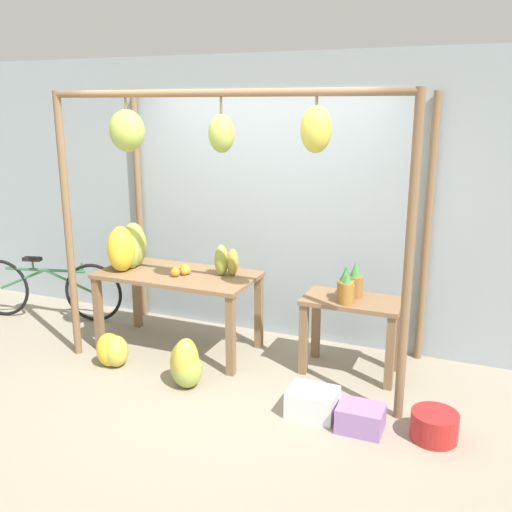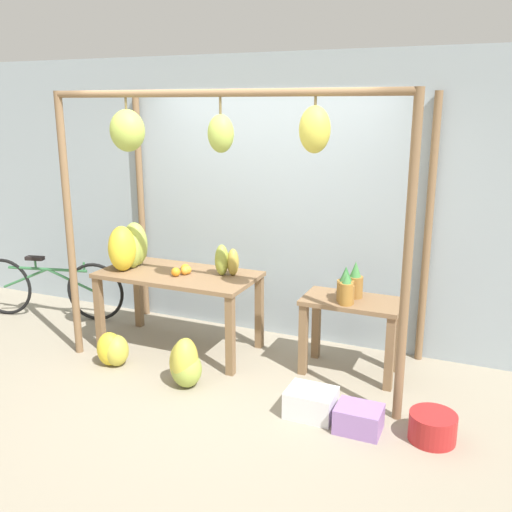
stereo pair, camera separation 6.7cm
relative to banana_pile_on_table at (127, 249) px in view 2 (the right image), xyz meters
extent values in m
plane|color=gray|center=(1.21, -0.56, -0.96)|extent=(20.00, 20.00, 0.00)
cube|color=#99A8B2|center=(1.21, 0.81, 0.44)|extent=(8.00, 0.08, 2.80)
cylinder|color=brown|center=(-0.31, -0.43, 0.26)|extent=(0.07, 0.07, 2.44)
cylinder|color=brown|center=(2.73, -0.43, 0.26)|extent=(0.07, 0.07, 2.44)
cylinder|color=brown|center=(-0.31, 0.72, 0.26)|extent=(0.07, 0.07, 2.44)
cylinder|color=brown|center=(2.73, 0.72, 0.26)|extent=(0.07, 0.07, 2.44)
cylinder|color=brown|center=(1.21, -0.43, 1.45)|extent=(3.04, 0.06, 0.06)
cylinder|color=brown|center=(0.39, -0.43, 1.37)|extent=(0.02, 0.02, 0.09)
ellipsoid|color=#9EB247|center=(0.39, -0.43, 1.15)|extent=(0.30, 0.27, 0.35)
cylinder|color=brown|center=(1.26, -0.43, 1.35)|extent=(0.02, 0.02, 0.13)
ellipsoid|color=#9EB247|center=(1.26, -0.43, 1.14)|extent=(0.21, 0.19, 0.29)
cylinder|color=brown|center=(2.01, -0.43, 1.39)|extent=(0.02, 0.02, 0.06)
ellipsoid|color=gold|center=(2.01, -0.43, 1.19)|extent=(0.23, 0.21, 0.34)
cube|color=brown|center=(0.54, 0.05, -0.21)|extent=(1.51, 0.75, 0.04)
cube|color=brown|center=(-0.16, -0.28, -0.60)|extent=(0.07, 0.07, 0.73)
cube|color=brown|center=(1.24, -0.28, -0.60)|extent=(0.07, 0.07, 0.73)
cube|color=brown|center=(-0.16, 0.37, -0.60)|extent=(0.07, 0.07, 0.73)
cube|color=brown|center=(1.24, 0.37, -0.60)|extent=(0.07, 0.07, 0.73)
cube|color=brown|center=(2.20, 0.18, -0.29)|extent=(0.85, 0.48, 0.04)
cube|color=brown|center=(1.82, 0.00, -0.64)|extent=(0.07, 0.07, 0.65)
cube|color=brown|center=(2.58, 0.00, -0.64)|extent=(0.07, 0.07, 0.65)
cube|color=brown|center=(1.82, 0.37, -0.64)|extent=(0.07, 0.07, 0.65)
cube|color=brown|center=(2.58, 0.37, -0.64)|extent=(0.07, 0.07, 0.65)
ellipsoid|color=#9EB247|center=(0.04, 0.02, -0.02)|extent=(0.24, 0.25, 0.35)
ellipsoid|color=#9EB247|center=(0.03, 0.10, 0.03)|extent=(0.30, 0.28, 0.44)
ellipsoid|color=gold|center=(-0.07, 0.05, -0.05)|extent=(0.33, 0.32, 0.29)
ellipsoid|color=#9EB247|center=(-0.04, -0.01, -0.04)|extent=(0.31, 0.29, 0.29)
ellipsoid|color=yellow|center=(0.02, -0.10, 0.03)|extent=(0.33, 0.35, 0.44)
sphere|color=orange|center=(0.64, 0.04, -0.15)|extent=(0.08, 0.08, 0.08)
sphere|color=orange|center=(0.61, 0.06, -0.14)|extent=(0.09, 0.09, 0.09)
sphere|color=orange|center=(0.58, -0.06, -0.15)|extent=(0.09, 0.09, 0.09)
sphere|color=orange|center=(0.63, 0.01, -0.15)|extent=(0.08, 0.08, 0.08)
cylinder|color=olive|center=(2.18, 0.06, -0.19)|extent=(0.14, 0.14, 0.16)
cone|color=#337538|center=(2.18, 0.06, -0.07)|extent=(0.10, 0.10, 0.09)
cylinder|color=olive|center=(2.20, 0.25, -0.18)|extent=(0.14, 0.14, 0.19)
cone|color=#428442|center=(2.20, 0.25, -0.02)|extent=(0.10, 0.10, 0.14)
cylinder|color=#A3702D|center=(2.18, 0.03, -0.18)|extent=(0.11, 0.11, 0.19)
cone|color=#428442|center=(2.18, 0.03, -0.04)|extent=(0.08, 0.08, 0.09)
cylinder|color=olive|center=(2.14, 0.15, -0.19)|extent=(0.15, 0.15, 0.17)
cone|color=#337538|center=(2.14, 0.15, -0.03)|extent=(0.10, 0.10, 0.13)
cylinder|color=olive|center=(2.15, 0.12, -0.19)|extent=(0.13, 0.13, 0.17)
cone|color=#428442|center=(2.15, 0.12, -0.05)|extent=(0.09, 0.09, 0.11)
ellipsoid|color=gold|center=(0.20, -0.52, -0.82)|extent=(0.32, 0.33, 0.29)
ellipsoid|color=yellow|center=(0.15, -0.55, -0.80)|extent=(0.28, 0.26, 0.32)
ellipsoid|color=#9EB247|center=(1.00, -0.62, -0.81)|extent=(0.39, 0.39, 0.31)
ellipsoid|color=gold|center=(0.97, -0.58, -0.75)|extent=(0.29, 0.30, 0.42)
ellipsoid|color=gold|center=(0.95, -0.60, -0.77)|extent=(0.26, 0.28, 0.39)
ellipsoid|color=gold|center=(0.99, -0.63, -0.74)|extent=(0.26, 0.28, 0.44)
cube|color=silver|center=(2.11, -0.65, -0.86)|extent=(0.37, 0.29, 0.21)
cylinder|color=#AD2323|center=(3.01, -0.63, -0.86)|extent=(0.34, 0.34, 0.21)
torus|color=black|center=(-1.76, 0.07, -0.63)|extent=(0.65, 0.19, 0.66)
torus|color=black|center=(-0.70, 0.32, -0.63)|extent=(0.65, 0.19, 0.66)
cylinder|color=#337042|center=(-1.23, 0.20, -0.40)|extent=(0.91, 0.25, 0.03)
cylinder|color=#337042|center=(-1.50, 0.13, -0.52)|extent=(0.55, 0.16, 0.26)
cylinder|color=#337042|center=(-0.96, 0.26, -0.52)|extent=(0.55, 0.16, 0.26)
cylinder|color=#337042|center=(-1.36, 0.16, -0.35)|extent=(0.02, 0.02, 0.10)
cube|color=black|center=(-1.36, 0.16, -0.28)|extent=(0.21, 0.12, 0.04)
cylinder|color=#337042|center=(-0.80, 0.30, -0.35)|extent=(0.02, 0.02, 0.10)
ellipsoid|color=#93A33D|center=(0.96, 0.14, -0.04)|extent=(0.16, 0.18, 0.30)
ellipsoid|color=#B2993D|center=(1.06, 0.18, -0.06)|extent=(0.16, 0.17, 0.26)
cube|color=#9970B7|center=(2.50, -0.72, -0.87)|extent=(0.33, 0.26, 0.19)
camera|label=1|loc=(3.23, -4.46, 1.36)|focal=40.00mm
camera|label=2|loc=(3.29, -4.44, 1.36)|focal=40.00mm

